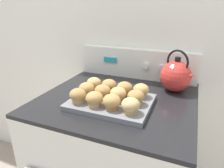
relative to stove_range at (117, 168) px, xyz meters
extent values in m
cube|color=white|center=(0.00, 0.37, 0.75)|extent=(8.00, 0.05, 2.40)
cube|color=black|center=(0.00, 0.00, 0.44)|extent=(0.73, 0.68, 0.02)
cube|color=white|center=(0.00, 0.32, 0.54)|extent=(0.72, 0.05, 0.18)
cube|color=teal|center=(-0.16, 0.28, 0.56)|extent=(0.09, 0.01, 0.03)
cylinder|color=white|center=(0.07, 0.28, 0.54)|extent=(0.04, 0.02, 0.04)
cylinder|color=white|center=(0.16, 0.28, 0.54)|extent=(0.04, 0.02, 0.04)
cylinder|color=white|center=(0.26, 0.28, 0.54)|extent=(0.04, 0.02, 0.04)
cube|color=slate|center=(0.00, -0.09, 0.46)|extent=(0.36, 0.28, 0.02)
cylinder|color=tan|center=(-0.12, -0.16, 0.49)|extent=(0.05, 0.05, 0.03)
ellipsoid|color=#B2844C|center=(-0.12, -0.16, 0.51)|extent=(0.07, 0.07, 0.05)
cylinder|color=tan|center=(-0.04, -0.17, 0.49)|extent=(0.05, 0.05, 0.03)
ellipsoid|color=tan|center=(-0.04, -0.17, 0.51)|extent=(0.07, 0.07, 0.05)
cylinder|color=olive|center=(0.03, -0.16, 0.49)|extent=(0.05, 0.05, 0.03)
ellipsoid|color=tan|center=(0.03, -0.16, 0.51)|extent=(0.07, 0.07, 0.05)
cylinder|color=tan|center=(0.12, -0.17, 0.49)|extent=(0.05, 0.05, 0.03)
ellipsoid|color=tan|center=(0.12, -0.17, 0.51)|extent=(0.07, 0.07, 0.05)
cylinder|color=#A37A4C|center=(-0.12, -0.09, 0.49)|extent=(0.05, 0.05, 0.03)
ellipsoid|color=tan|center=(-0.12, -0.09, 0.51)|extent=(0.07, 0.07, 0.05)
cylinder|color=#A37A4C|center=(-0.04, -0.08, 0.49)|extent=(0.05, 0.05, 0.03)
ellipsoid|color=#B2844C|center=(-0.04, -0.08, 0.51)|extent=(0.07, 0.07, 0.05)
cylinder|color=#A37A4C|center=(0.03, -0.08, 0.49)|extent=(0.05, 0.05, 0.03)
ellipsoid|color=tan|center=(0.03, -0.08, 0.51)|extent=(0.07, 0.07, 0.05)
cylinder|color=tan|center=(0.11, -0.09, 0.49)|extent=(0.05, 0.05, 0.03)
ellipsoid|color=#B2844C|center=(0.11, -0.09, 0.51)|extent=(0.07, 0.07, 0.05)
cylinder|color=tan|center=(-0.13, -0.01, 0.49)|extent=(0.05, 0.05, 0.03)
ellipsoid|color=tan|center=(-0.13, -0.01, 0.51)|extent=(0.07, 0.07, 0.05)
cylinder|color=tan|center=(-0.04, -0.01, 0.49)|extent=(0.05, 0.05, 0.03)
ellipsoid|color=#B2844C|center=(-0.04, -0.01, 0.51)|extent=(0.07, 0.07, 0.05)
cylinder|color=olive|center=(0.04, -0.01, 0.49)|extent=(0.05, 0.05, 0.03)
ellipsoid|color=#B2844C|center=(0.04, -0.01, 0.51)|extent=(0.07, 0.07, 0.05)
cylinder|color=tan|center=(0.11, -0.01, 0.49)|extent=(0.05, 0.05, 0.03)
ellipsoid|color=tan|center=(0.11, -0.01, 0.51)|extent=(0.07, 0.07, 0.05)
sphere|color=red|center=(0.25, 0.18, 0.53)|extent=(0.16, 0.16, 0.16)
cylinder|color=black|center=(0.25, 0.18, 0.62)|extent=(0.03, 0.03, 0.02)
cone|color=red|center=(0.31, 0.15, 0.55)|extent=(0.08, 0.07, 0.06)
torus|color=black|center=(0.25, 0.18, 0.61)|extent=(0.11, 0.07, 0.12)
camera|label=1|loc=(0.31, -0.83, 0.87)|focal=32.00mm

